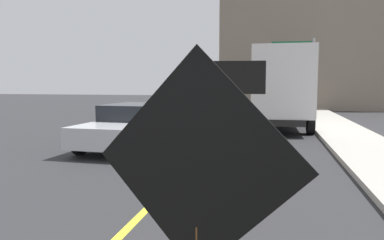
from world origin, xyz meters
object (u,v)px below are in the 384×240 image
roadwork_sign (198,169)px  pickup_car (134,125)px  traffic_cone_near_sign (197,225)px  box_truck (281,87)px  highway_guide_sign (301,62)px  traffic_cone_mid_lane (230,168)px  arrow_board_trailer (237,137)px

roadwork_sign → pickup_car: roadwork_sign is taller
pickup_car → traffic_cone_near_sign: bearing=-63.3°
box_truck → highway_guide_sign: (1.45, 8.57, 1.54)m
traffic_cone_mid_lane → arrow_board_trailer: bearing=92.8°
pickup_car → traffic_cone_near_sign: size_ratio=8.30×
traffic_cone_mid_lane → pickup_car: bearing=132.7°
roadwork_sign → arrow_board_trailer: size_ratio=0.86×
box_truck → traffic_cone_near_sign: box_truck is taller
roadwork_sign → traffic_cone_near_sign: roadwork_sign is taller
arrow_board_trailer → box_truck: 6.77m
box_truck → highway_guide_sign: 8.82m
highway_guide_sign → traffic_cone_near_sign: (-2.70, -21.45, -3.12)m
traffic_cone_near_sign → roadwork_sign: bearing=-78.7°
roadwork_sign → box_truck: (0.87, 14.77, 0.41)m
arrow_board_trailer → traffic_cone_near_sign: (0.10, -6.40, -0.18)m
roadwork_sign → traffic_cone_mid_lane: size_ratio=3.43×
pickup_car → traffic_cone_mid_lane: pickup_car is taller
pickup_car → roadwork_sign: bearing=-66.3°
box_truck → traffic_cone_mid_lane: bearing=-96.9°
roadwork_sign → traffic_cone_near_sign: 2.25m
highway_guide_sign → box_truck: bearing=-99.6°
box_truck → pickup_car: bearing=-128.7°
roadwork_sign → traffic_cone_mid_lane: roadwork_sign is taller
arrow_board_trailer → traffic_cone_near_sign: size_ratio=4.39×
arrow_board_trailer → pickup_car: arrow_board_trailer is taller
arrow_board_trailer → traffic_cone_mid_lane: bearing=-87.2°
roadwork_sign → pickup_car: size_ratio=0.46×
arrow_board_trailer → traffic_cone_mid_lane: 3.32m
arrow_board_trailer → pickup_car: (-3.40, 0.55, 0.22)m
arrow_board_trailer → traffic_cone_mid_lane: arrow_board_trailer is taller
roadwork_sign → arrow_board_trailer: (-0.48, 8.29, -0.99)m
roadwork_sign → arrow_board_trailer: 8.36m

